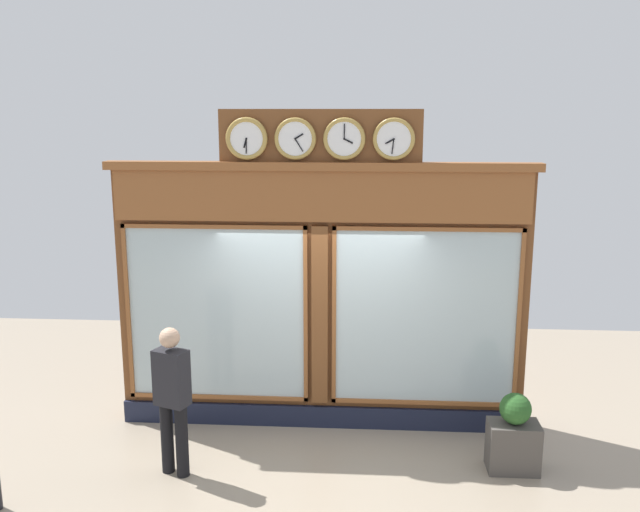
% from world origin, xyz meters
% --- Properties ---
extents(shop_facade, '(5.16, 0.42, 3.97)m').
position_xyz_m(shop_facade, '(0.00, -0.12, 1.73)').
color(shop_facade, brown).
rests_on(shop_facade, ground_plane).
extents(pedestrian, '(0.42, 0.34, 1.69)m').
position_xyz_m(pedestrian, '(1.52, 1.26, 0.93)').
color(pedestrian, black).
rests_on(pedestrian, ground_plane).
extents(planter_box, '(0.56, 0.36, 0.56)m').
position_xyz_m(planter_box, '(-2.22, 0.94, 0.28)').
color(planter_box, '#4C4742').
rests_on(planter_box, ground_plane).
extents(planter_shrub, '(0.35, 0.35, 0.35)m').
position_xyz_m(planter_shrub, '(-2.22, 0.94, 0.74)').
color(planter_shrub, '#285623').
rests_on(planter_shrub, planter_box).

